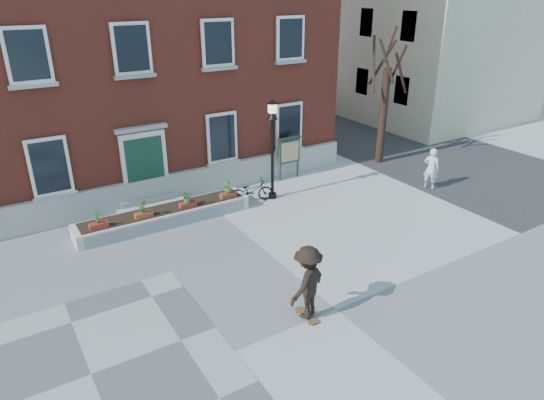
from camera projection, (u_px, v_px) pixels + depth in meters
ground at (336, 309)px, 12.65m from camera, size 100.00×100.00×0.00m
checker_patch at (91, 374)px, 10.53m from camera, size 6.00×6.00×0.01m
bicycle at (251, 191)px, 18.79m from camera, size 1.78×1.03×0.88m
parked_car at (294, 103)px, 31.15m from camera, size 2.89×5.05×1.58m
bystander at (431, 168)px, 19.86m from camera, size 0.64×0.75×1.73m
brick_building at (93, 23)px, 19.97m from camera, size 18.40×10.85×12.60m
planter_assembly at (165, 215)px, 17.14m from camera, size 6.20×1.12×1.15m
bare_tree at (384, 104)px, 22.07m from camera, size 1.83×1.83×6.16m
lamp_post at (272, 136)px, 18.23m from camera, size 0.40×0.40×3.93m
notice_board at (289, 151)px, 20.67m from camera, size 1.10×0.16×1.87m
skateboarder at (308, 282)px, 11.93m from camera, size 1.45×1.15×2.03m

